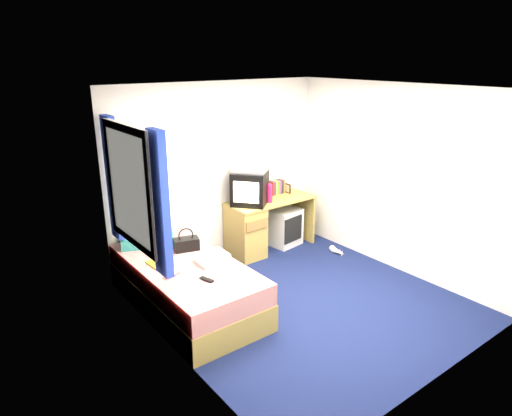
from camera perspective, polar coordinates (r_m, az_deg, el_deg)
ground at (r=5.42m, az=5.66°, el=-11.52°), size 3.40×3.40×0.00m
room_shell at (r=4.86m, az=6.20°, el=3.47°), size 3.40×3.40×3.40m
bed at (r=5.22m, az=-8.64°, el=-9.51°), size 1.01×2.00×0.54m
pillow at (r=5.67m, az=-13.37°, el=-3.73°), size 0.71×0.60×0.13m
desk at (r=6.48m, az=-0.17°, el=-2.24°), size 1.30×0.55×0.75m
storage_cube at (r=6.83m, az=3.38°, el=-2.30°), size 0.50×0.50×0.55m
crt_tv at (r=6.25m, az=-0.78°, el=2.51°), size 0.62×0.62×0.46m
vcr at (r=6.18m, az=-0.79°, el=4.94°), size 0.53×0.55×0.09m
book_row at (r=6.77m, az=2.57°, el=2.64°), size 0.24×0.13×0.20m
picture_frame at (r=6.82m, az=4.00°, el=2.47°), size 0.03×0.12×0.14m
pink_water_bottle at (r=6.35m, az=1.71°, el=1.77°), size 0.08×0.08×0.24m
aerosol_can at (r=6.48m, az=0.58°, el=1.90°), size 0.06×0.06×0.20m
handbag at (r=5.40m, az=-8.71°, el=-4.41°), size 0.32×0.23×0.27m
towel at (r=5.06m, az=-5.42°, el=-6.26°), size 0.33×0.28×0.10m
magazine at (r=5.12m, az=-11.94°, el=-6.82°), size 0.23×0.29×0.01m
water_bottle at (r=4.84m, az=-10.31°, el=-7.90°), size 0.21×0.14×0.07m
colour_swatch_fan at (r=4.76m, az=-5.73°, el=-8.54°), size 0.23×0.14×0.01m
remote_control at (r=4.70m, az=-6.19°, el=-8.89°), size 0.09×0.17×0.02m
window_assembly at (r=4.79m, az=-15.16°, el=2.29°), size 0.11×1.42×1.40m
white_heels at (r=6.66m, az=10.13°, el=-5.36°), size 0.14×0.28×0.09m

